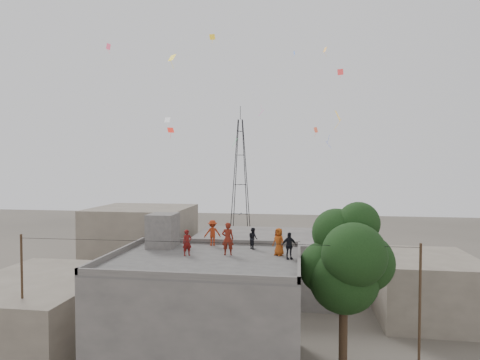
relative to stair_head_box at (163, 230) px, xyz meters
The scene contains 17 objects.
main_building 5.78m from the stair_head_box, 39.09° to the right, with size 10.00×8.00×6.10m.
parapet 4.21m from the stair_head_box, 39.09° to the right, with size 10.00×8.00×0.30m.
stair_head_box is the anchor object (origin of this frame).
neighbor_west 9.34m from the stair_head_box, behind, with size 8.00×10.00×4.00m, color #696053.
neighbor_north 13.35m from the stair_head_box, 65.48° to the left, with size 12.00×9.00×5.00m, color #53504D.
neighbor_northwest 15.45m from the stair_head_box, 116.91° to the left, with size 9.00×8.00×7.00m, color #696053.
neighbor_east 19.35m from the stair_head_box, 23.28° to the left, with size 7.00×8.00×4.40m, color #696053.
tree 10.80m from the stair_head_box, 10.74° to the right, with size 4.90×4.60×9.10m.
utility_line 6.26m from the stair_head_box, 46.14° to the right, with size 20.12×0.62×7.40m.
transmission_tower 37.46m from the stair_head_box, 91.23° to the left, with size 2.97×2.97×20.01m.
person_red_adult 4.57m from the stair_head_box, 20.98° to the right, with size 0.65×0.43×1.79m, color maroon.
person_orange_child 7.15m from the stair_head_box, 10.44° to the right, with size 0.73×0.48×1.49m, color #A34312.
person_dark_child 5.46m from the stair_head_box, ahead, with size 0.61×0.47×1.25m, color black.
person_dark_adult 7.90m from the stair_head_box, 15.57° to the right, with size 0.83×0.34×1.41m, color black.
person_orange_adult 2.99m from the stair_head_box, 15.54° to the left, with size 1.01×0.58×1.56m, color #9A2C11.
person_red_child 2.99m from the stair_head_box, 44.93° to the right, with size 0.52×0.34×1.41m, color #64120F.
kites 10.72m from the stair_head_box, 40.67° to the left, with size 16.60×17.43×9.21m.
Camera 1 is at (4.92, -20.44, 10.99)m, focal length 30.00 mm.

